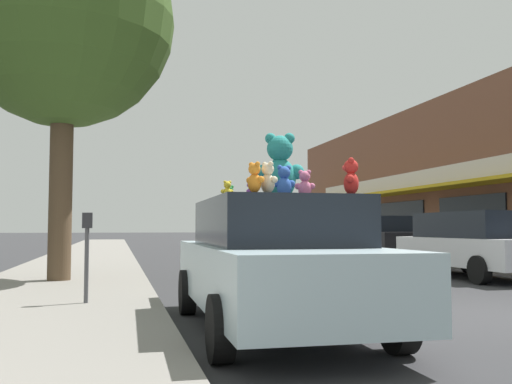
# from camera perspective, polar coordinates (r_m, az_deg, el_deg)

# --- Properties ---
(ground_plane) EXTENTS (260.00, 260.00, 0.00)m
(ground_plane) POSITION_cam_1_polar(r_m,az_deg,el_deg) (8.70, 22.64, -11.31)
(ground_plane) COLOR #333335
(sidewalk_near) EXTENTS (3.29, 90.00, 0.15)m
(sidewalk_near) POSITION_cam_1_polar(r_m,az_deg,el_deg) (7.13, -22.26, -12.48)
(sidewalk_near) COLOR gray
(sidewalk_near) RESTS_ON ground_plane
(plush_art_car) EXTENTS (2.00, 4.79, 1.55)m
(plush_art_car) POSITION_cam_1_polar(r_m,az_deg,el_deg) (6.81, 1.74, -6.97)
(plush_art_car) COLOR #ADC6D1
(plush_art_car) RESTS_ON ground_plane
(teddy_bear_giant) EXTENTS (0.62, 0.42, 0.82)m
(teddy_bear_giant) POSITION_cam_1_polar(r_m,az_deg,el_deg) (6.95, 2.41, 2.46)
(teddy_bear_giant) COLOR teal
(teddy_bear_giant) RESTS_ON plush_art_car
(teddy_bear_green) EXTENTS (0.19, 0.13, 0.24)m
(teddy_bear_green) POSITION_cam_1_polar(r_m,az_deg,el_deg) (7.85, -2.63, -0.24)
(teddy_bear_green) COLOR green
(teddy_bear_green) RESTS_ON plush_art_car
(teddy_bear_cream) EXTENTS (0.19, 0.24, 0.32)m
(teddy_bear_cream) POSITION_cam_1_polar(r_m,az_deg,el_deg) (5.67, 1.19, 1.40)
(teddy_bear_cream) COLOR beige
(teddy_bear_cream) RESTS_ON plush_art_car
(teddy_bear_purple) EXTENTS (0.15, 0.17, 0.24)m
(teddy_bear_purple) POSITION_cam_1_polar(r_m,az_deg,el_deg) (6.94, -0.51, 0.17)
(teddy_bear_purple) COLOR purple
(teddy_bear_purple) RESTS_ON plush_art_car
(teddy_bear_red) EXTENTS (0.21, 0.29, 0.39)m
(teddy_bear_red) POSITION_cam_1_polar(r_m,az_deg,el_deg) (6.01, 9.47, 1.47)
(teddy_bear_red) COLOR red
(teddy_bear_red) RESTS_ON plush_art_car
(teddy_bear_pink) EXTENTS (0.25, 0.17, 0.32)m
(teddy_bear_pink) POSITION_cam_1_polar(r_m,az_deg,el_deg) (6.54, 4.91, 0.76)
(teddy_bear_pink) COLOR pink
(teddy_bear_pink) RESTS_ON plush_art_car
(teddy_bear_yellow) EXTENTS (0.17, 0.11, 0.22)m
(teddy_bear_yellow) POSITION_cam_1_polar(r_m,az_deg,el_deg) (6.82, -2.89, 0.18)
(teddy_bear_yellow) COLOR yellow
(teddy_bear_yellow) RESTS_ON plush_art_car
(teddy_bear_white) EXTENTS (0.17, 0.20, 0.27)m
(teddy_bear_white) POSITION_cam_1_polar(r_m,az_deg,el_deg) (8.07, 2.41, -0.23)
(teddy_bear_white) COLOR white
(teddy_bear_white) RESTS_ON plush_art_car
(teddy_bear_blue) EXTENTS (0.26, 0.16, 0.35)m
(teddy_bear_blue) POSITION_cam_1_polar(r_m,az_deg,el_deg) (6.30, 2.83, 1.05)
(teddy_bear_blue) COLOR blue
(teddy_bear_blue) RESTS_ON plush_art_car
(teddy_bear_orange) EXTENTS (0.19, 0.22, 0.31)m
(teddy_bear_orange) POSITION_cam_1_polar(r_m,az_deg,el_deg) (5.57, -0.14, 1.42)
(teddy_bear_orange) COLOR orange
(teddy_bear_orange) RESTS_ON plush_art_car
(parked_car_far_center) EXTENTS (1.85, 4.53, 1.58)m
(parked_car_far_center) POSITION_cam_1_polar(r_m,az_deg,el_deg) (14.70, 20.88, -4.77)
(parked_car_far_center) COLOR silver
(parked_car_far_center) RESTS_ON ground_plane
(parked_car_far_right) EXTENTS (2.02, 4.65, 1.57)m
(parked_car_far_right) POSITION_cam_1_polar(r_m,az_deg,el_deg) (19.13, 12.15, -4.66)
(parked_car_far_right) COLOR black
(parked_car_far_right) RESTS_ON ground_plane
(street_tree) EXTENTS (4.54, 4.54, 7.67)m
(street_tree) POSITION_cam_1_polar(r_m,az_deg,el_deg) (12.97, -18.62, 16.05)
(street_tree) COLOR brown
(street_tree) RESTS_ON sidewalk_near
(parking_meter) EXTENTS (0.14, 0.10, 1.27)m
(parking_meter) POSITION_cam_1_polar(r_m,az_deg,el_deg) (8.44, -16.55, -5.12)
(parking_meter) COLOR #4C4C51
(parking_meter) RESTS_ON sidewalk_near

